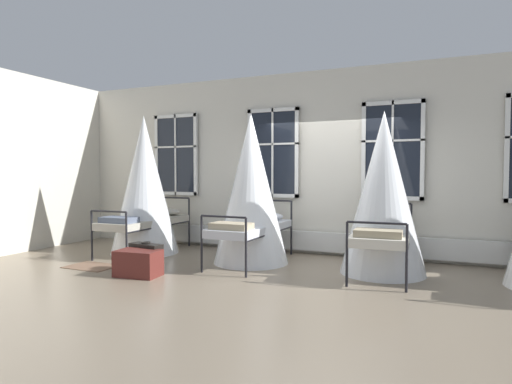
# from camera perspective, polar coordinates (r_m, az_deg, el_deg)

# --- Properties ---
(ground) EXTENTS (20.58, 20.58, 0.00)m
(ground) POSITION_cam_1_polar(r_m,az_deg,el_deg) (7.22, 7.86, -9.73)
(ground) COLOR gray
(back_wall_with_windows) EXTENTS (11.13, 0.10, 3.45)m
(back_wall_with_windows) POSITION_cam_1_polar(r_m,az_deg,el_deg) (8.11, 9.94, 3.87)
(back_wall_with_windows) COLOR beige
(back_wall_with_windows) RESTS_ON ground
(window_bank) EXTENTS (7.74, 0.10, 2.72)m
(window_bank) POSITION_cam_1_polar(r_m,az_deg,el_deg) (8.00, 9.71, -1.00)
(window_bank) COLOR black
(window_bank) RESTS_ON ground
(cot_first) EXTENTS (1.28, 1.99, 2.63)m
(cot_first) POSITION_cam_1_polar(r_m,az_deg,el_deg) (8.43, -14.69, 0.69)
(cot_first) COLOR black
(cot_first) RESTS_ON ground
(cot_second) EXTENTS (1.28, 2.01, 2.55)m
(cot_second) POSITION_cam_1_polar(r_m,az_deg,el_deg) (7.25, -0.67, 0.21)
(cot_second) COLOR black
(cot_second) RESTS_ON ground
(cot_third) EXTENTS (1.28, 2.01, 2.47)m
(cot_third) POSITION_cam_1_polar(r_m,az_deg,el_deg) (6.75, 16.66, -0.40)
(cot_third) COLOR black
(cot_third) RESTS_ON ground
(rug_first) EXTENTS (0.81, 0.57, 0.01)m
(rug_first) POSITION_cam_1_polar(r_m,az_deg,el_deg) (7.57, -21.11, -9.26)
(rug_first) COLOR brown
(rug_first) RESTS_ON ground
(suitcase_dark) EXTENTS (0.58, 0.29, 0.47)m
(suitcase_dark) POSITION_cam_1_polar(r_m,az_deg,el_deg) (6.89, -14.48, -8.48)
(suitcase_dark) COLOR black
(suitcase_dark) RESTS_ON ground
(travel_trunk) EXTENTS (0.67, 0.46, 0.39)m
(travel_trunk) POSITION_cam_1_polar(r_m,az_deg,el_deg) (6.65, -15.47, -9.16)
(travel_trunk) COLOR #5B231E
(travel_trunk) RESTS_ON ground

